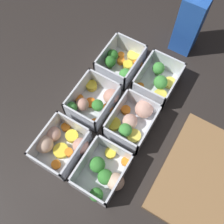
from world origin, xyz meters
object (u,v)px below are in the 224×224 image
object	(u,v)px
container_far_left	(158,81)
container_far_right	(104,174)
juice_carton	(189,24)
container_near_left	(120,63)
container_near_center	(94,101)
container_far_center	(133,120)
container_near_right	(60,144)

from	to	relation	value
container_far_left	container_far_right	bearing A→B (deg)	1.21
container_far_left	container_far_right	world-z (taller)	same
juice_carton	container_far_left	bearing A→B (deg)	-0.47
container_far_left	container_far_right	size ratio (longest dim) A/B	0.94
container_near_left	container_near_center	bearing A→B (deg)	0.78
juice_carton	container_near_left	bearing A→B (deg)	-36.01
container_near_left	container_near_center	world-z (taller)	same
container_near_left	container_far_center	bearing A→B (deg)	41.16
container_far_center	container_far_right	xyz separation A→B (m)	(0.16, 0.01, 0.00)
container_near_right	juice_carton	world-z (taller)	juice_carton
container_near_right	container_far_center	world-z (taller)	same
container_near_right	container_far_right	size ratio (longest dim) A/B	0.97
container_near_center	container_near_left	bearing A→B (deg)	-179.22
container_near_center	container_near_right	xyz separation A→B (m)	(0.15, -0.01, -0.00)
container_far_left	container_far_center	bearing A→B (deg)	-0.80
container_near_right	container_near_center	bearing A→B (deg)	176.97
container_near_center	juice_carton	bearing A→B (deg)	158.88
container_far_center	container_near_right	bearing A→B (deg)	-39.59
container_near_right	juice_carton	xyz separation A→B (m)	(-0.47, 0.13, 0.07)
container_near_right	container_far_left	size ratio (longest dim) A/B	1.03
container_near_center	container_far_center	world-z (taller)	same
container_far_left	juice_carton	world-z (taller)	juice_carton
container_near_left	container_far_left	distance (m)	0.12
container_far_right	container_near_center	bearing A→B (deg)	-140.26
container_near_center	container_far_right	bearing A→B (deg)	39.74
container_near_left	container_far_right	xyz separation A→B (m)	(0.30, 0.13, 0.00)
container_near_right	container_far_left	distance (m)	0.32
container_near_right	juice_carton	distance (m)	0.49
container_near_left	container_near_right	size ratio (longest dim) A/B	1.04
container_near_center	container_far_right	xyz separation A→B (m)	(0.16, 0.13, 0.00)
container_far_left	juice_carton	bearing A→B (deg)	179.53
container_near_left	container_near_center	xyz separation A→B (m)	(0.15, 0.00, 0.00)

